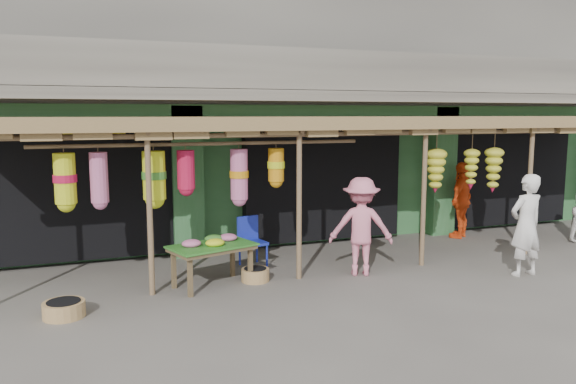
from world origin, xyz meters
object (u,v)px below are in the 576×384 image
object	(u,v)px
person_vendor	(461,200)
person_shopper	(361,226)
flower_table	(212,247)
blue_chair	(251,238)
person_front	(526,225)

from	to	relation	value
person_vendor	person_shopper	world-z (taller)	person_vendor
flower_table	blue_chair	bearing A→B (deg)	29.28
flower_table	person_front	size ratio (longest dim) A/B	0.85
person_front	person_vendor	xyz separation A→B (m)	(0.90, 2.96, -0.03)
blue_chair	person_vendor	size ratio (longest dim) A/B	0.53
flower_table	person_front	world-z (taller)	person_front
person_front	flower_table	bearing A→B (deg)	-16.20
person_shopper	flower_table	bearing A→B (deg)	18.60
person_front	person_shopper	bearing A→B (deg)	-23.61
flower_table	blue_chair	world-z (taller)	blue_chair
person_shopper	person_front	bearing A→B (deg)	-176.97
person_front	person_shopper	world-z (taller)	person_front
person_front	person_shopper	xyz separation A→B (m)	(-2.69, 1.06, -0.03)
person_vendor	person_shopper	size ratio (longest dim) A/B	1.01
person_front	blue_chair	bearing A→B (deg)	-30.64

